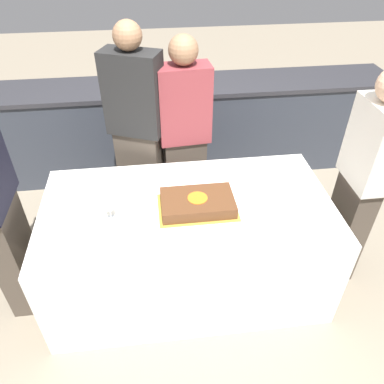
% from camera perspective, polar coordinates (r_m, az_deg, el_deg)
% --- Properties ---
extents(ground_plane, '(14.00, 14.00, 0.00)m').
position_cam_1_polar(ground_plane, '(2.95, -0.59, -13.13)').
color(ground_plane, gray).
extents(back_counter, '(4.40, 0.58, 0.92)m').
position_cam_1_polar(back_counter, '(3.87, -3.36, 9.79)').
color(back_counter, '#333842').
rests_on(back_counter, ground_plane).
extents(dining_table, '(1.88, 0.98, 0.75)m').
position_cam_1_polar(dining_table, '(2.66, -0.65, -8.09)').
color(dining_table, white).
rests_on(dining_table, ground_plane).
extents(cake, '(0.50, 0.32, 0.08)m').
position_cam_1_polar(cake, '(2.36, 0.84, -1.69)').
color(cake, gold).
rests_on(cake, dining_table).
extents(plate_stack, '(0.23, 0.23, 0.04)m').
position_cam_1_polar(plate_stack, '(2.48, -14.05, -1.23)').
color(plate_stack, white).
rests_on(plate_stack, dining_table).
extents(wine_glass, '(0.07, 0.07, 0.18)m').
position_cam_1_polar(wine_glass, '(2.27, -12.61, -1.78)').
color(wine_glass, white).
rests_on(wine_glass, dining_table).
extents(side_plate_near_cake, '(0.22, 0.22, 0.00)m').
position_cam_1_polar(side_plate_near_cake, '(2.62, 1.61, 2.04)').
color(side_plate_near_cake, white).
rests_on(side_plate_near_cake, dining_table).
extents(person_cutting_cake, '(0.40, 0.23, 1.61)m').
position_cam_1_polar(person_cutting_cake, '(2.94, -1.14, 8.34)').
color(person_cutting_cake, '#4C4238').
rests_on(person_cutting_cake, ground_plane).
extents(person_seated_right, '(0.21, 0.37, 1.59)m').
position_cam_1_polar(person_seated_right, '(2.71, 24.42, 1.47)').
color(person_seated_right, '#4C4238').
rests_on(person_seated_right, ground_plane).
extents(person_standing_back, '(0.45, 0.34, 1.70)m').
position_cam_1_polar(person_standing_back, '(2.91, -8.30, 8.62)').
color(person_standing_back, '#4C4238').
rests_on(person_standing_back, ground_plane).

